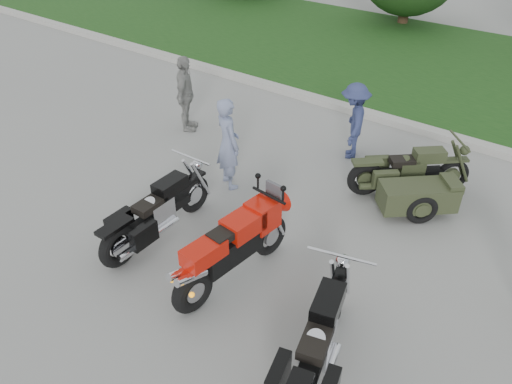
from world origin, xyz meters
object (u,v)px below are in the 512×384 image
Objects in this scene: sportbike_red at (231,247)px; person_denim at (353,121)px; cruiser_right at (316,351)px; person_stripe at (228,144)px; person_back at (185,94)px; cruiser_sidecar at (412,186)px; cruiser_left at (154,215)px.

person_denim reaches higher than sportbike_red.
sportbike_red is 1.95m from cruiser_right.
sportbike_red is 1.44× the size of person_denim.
person_stripe is 2.50m from person_back.
cruiser_sidecar is 3.32m from person_stripe.
cruiser_sidecar is 5.19m from person_back.
sportbike_red is at bearing 144.05° from cruiser_right.
person_stripe is (-0.08, 1.95, 0.40)m from cruiser_left.
person_back is at bearing 146.61° from sportbike_red.
cruiser_right is at bearing -12.92° from cruiser_left.
person_stripe is (-3.48, 2.66, 0.38)m from cruiser_right.
person_stripe is 2.66m from person_denim.
cruiser_left is at bearing -175.99° from person_back.
person_back reaches higher than cruiser_sidecar.
cruiser_right is at bearing 169.24° from person_stripe.
sportbike_red is at bearing 156.94° from person_stripe.
sportbike_red is 0.92× the size of cruiser_right.
sportbike_red is 1.59m from cruiser_left.
person_denim is at bearing -92.73° from person_stripe.
cruiser_sidecar is (-0.50, 4.04, -0.08)m from cruiser_right.
person_denim reaches higher than cruiser_sidecar.
person_stripe reaches higher than person_back.
person_denim is (-0.35, 4.28, 0.15)m from sportbike_red.
person_back reaches higher than cruiser_left.
cruiser_right is 4.08m from cruiser_sidecar.
person_back is at bearing 130.87° from cruiser_right.
person_stripe is at bearing -150.51° from person_back.
person_back is at bearing 124.79° from cruiser_left.
person_stripe reaches higher than sportbike_red.
sportbike_red is at bearing -161.18° from person_back.
person_denim is at bearing 100.71° from sportbike_red.
sportbike_red is 4.98m from person_back.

